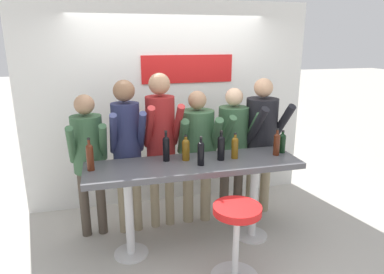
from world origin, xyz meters
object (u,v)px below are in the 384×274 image
at_px(wine_bottle_0, 201,152).
at_px(wine_bottle_2, 282,142).
at_px(person_far_left, 88,151).
at_px(wine_bottle_5, 221,147).
at_px(person_center, 197,144).
at_px(wine_bottle_3, 166,147).
at_px(person_left, 127,140).
at_px(wine_bottle_1, 90,156).
at_px(person_center_left, 161,134).
at_px(wine_bottle_6, 186,148).
at_px(wine_bottle_4, 235,147).
at_px(tasting_table, 194,176).
at_px(person_right, 261,133).
at_px(person_center_right, 233,139).
at_px(bar_stool, 236,231).
at_px(wine_bottle_7, 277,143).

distance_m(wine_bottle_0, wine_bottle_2, 1.01).
distance_m(person_far_left, wine_bottle_5, 1.45).
xyz_separation_m(person_far_left, wine_bottle_0, (1.11, -0.59, 0.09)).
xyz_separation_m(person_center, wine_bottle_3, (-0.44, -0.38, 0.12)).
distance_m(person_left, wine_bottle_1, 0.57).
height_order(person_center_left, wine_bottle_6, person_center_left).
xyz_separation_m(person_left, wine_bottle_4, (1.10, -0.44, -0.03)).
bearing_deg(wine_bottle_6, person_far_left, 157.84).
relative_size(tasting_table, person_far_left, 1.35).
bearing_deg(wine_bottle_5, person_left, 154.10).
height_order(person_center_left, wine_bottle_1, person_center_left).
height_order(person_center_left, person_right, person_center_left).
relative_size(tasting_table, wine_bottle_3, 6.81).
distance_m(person_center_right, wine_bottle_4, 0.57).
bearing_deg(person_left, wine_bottle_2, -14.98).
xyz_separation_m(person_far_left, wine_bottle_5, (1.36, -0.49, 0.09)).
bearing_deg(wine_bottle_5, bar_stool, -95.60).
height_order(wine_bottle_3, wine_bottle_4, wine_bottle_3).
relative_size(person_center_right, wine_bottle_0, 5.48).
height_order(tasting_table, person_left, person_left).
bearing_deg(tasting_table, wine_bottle_7, 0.49).
relative_size(bar_stool, wine_bottle_5, 2.39).
bearing_deg(wine_bottle_6, wine_bottle_5, -13.18).
xyz_separation_m(wine_bottle_2, wine_bottle_3, (-1.31, 0.05, 0.03)).
bearing_deg(wine_bottle_3, person_far_left, 154.61).
xyz_separation_m(bar_stool, wine_bottle_1, (-1.26, 0.68, 0.61)).
xyz_separation_m(person_left, person_center_left, (0.39, 0.03, 0.03)).
bearing_deg(wine_bottle_0, wine_bottle_4, 15.26).
xyz_separation_m(person_center_right, wine_bottle_5, (-0.35, -0.55, 0.10)).
bearing_deg(wine_bottle_0, person_right, 32.46).
bearing_deg(person_far_left, person_left, -7.24).
bearing_deg(tasting_table, wine_bottle_0, -61.63).
distance_m(wine_bottle_0, wine_bottle_3, 0.38).
height_order(person_right, wine_bottle_0, person_right).
distance_m(person_center_right, person_right, 0.36).
xyz_separation_m(wine_bottle_1, wine_bottle_2, (2.07, 0.03, -0.03)).
height_order(person_center, wine_bottle_2, person_center).
distance_m(person_center_right, wine_bottle_0, 0.89).
distance_m(person_far_left, wine_bottle_1, 0.47).
relative_size(person_left, wine_bottle_1, 5.46).
distance_m(person_center, wine_bottle_4, 0.57).
bearing_deg(wine_bottle_7, wine_bottle_2, 32.10).
distance_m(wine_bottle_0, wine_bottle_1, 1.08).
height_order(person_right, wine_bottle_4, person_right).
distance_m(person_center_left, wine_bottle_2, 1.37).
height_order(person_right, wine_bottle_3, person_right).
distance_m(person_left, person_right, 1.65).
xyz_separation_m(person_center_left, wine_bottle_3, (-0.01, -0.38, -0.05)).
height_order(person_far_left, wine_bottle_2, person_far_left).
bearing_deg(person_left, wine_bottle_5, -27.65).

